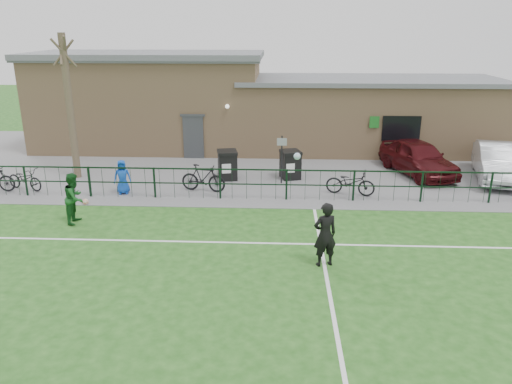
{
  "coord_description": "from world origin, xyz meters",
  "views": [
    {
      "loc": [
        0.71,
        -9.81,
        6.27
      ],
      "look_at": [
        0.0,
        5.0,
        1.3
      ],
      "focal_mm": 35.0,
      "sensor_mm": 36.0,
      "label": 1
    }
  ],
  "objects_px": {
    "car_silver": "(498,162)",
    "outfield_player": "(75,198)",
    "bare_tree": "(70,108)",
    "wheelie_bin_right": "(290,165)",
    "wheelie_bin_left": "(228,166)",
    "bicycle_e": "(350,182)",
    "car_maroon": "(418,157)",
    "ball_ground": "(86,202)",
    "sign_post": "(282,160)",
    "spectator_child": "(122,177)",
    "bicycle_d": "(203,178)",
    "bicycle_c": "(25,179)"
  },
  "relations": [
    {
      "from": "car_silver",
      "to": "outfield_player",
      "type": "bearing_deg",
      "value": -146.52
    },
    {
      "from": "bare_tree",
      "to": "wheelie_bin_right",
      "type": "bearing_deg",
      "value": 1.81
    },
    {
      "from": "wheelie_bin_left",
      "to": "bicycle_e",
      "type": "distance_m",
      "value": 5.29
    },
    {
      "from": "car_maroon",
      "to": "ball_ground",
      "type": "xyz_separation_m",
      "value": [
        -13.17,
        -4.54,
        -0.67
      ]
    },
    {
      "from": "wheelie_bin_left",
      "to": "car_silver",
      "type": "xyz_separation_m",
      "value": [
        11.44,
        0.5,
        0.18
      ]
    },
    {
      "from": "bicycle_e",
      "to": "outfield_player",
      "type": "xyz_separation_m",
      "value": [
        -9.5,
        -3.25,
        0.34
      ]
    },
    {
      "from": "sign_post",
      "to": "ball_ground",
      "type": "height_order",
      "value": "sign_post"
    },
    {
      "from": "sign_post",
      "to": "car_silver",
      "type": "bearing_deg",
      "value": 6.28
    },
    {
      "from": "wheelie_bin_right",
      "to": "spectator_child",
      "type": "bearing_deg",
      "value": -176.08
    },
    {
      "from": "bicycle_e",
      "to": "outfield_player",
      "type": "height_order",
      "value": "outfield_player"
    },
    {
      "from": "bicycle_d",
      "to": "outfield_player",
      "type": "distance_m",
      "value": 5.07
    },
    {
      "from": "bicycle_c",
      "to": "ball_ground",
      "type": "xyz_separation_m",
      "value": [
        3.02,
        -1.57,
        -0.36
      ]
    },
    {
      "from": "car_maroon",
      "to": "ball_ground",
      "type": "bearing_deg",
      "value": -178.84
    },
    {
      "from": "car_maroon",
      "to": "spectator_child",
      "type": "bearing_deg",
      "value": 177.18
    },
    {
      "from": "bicycle_c",
      "to": "bicycle_e",
      "type": "xyz_separation_m",
      "value": [
        12.87,
        -0.01,
        0.05
      ]
    },
    {
      "from": "wheelie_bin_left",
      "to": "spectator_child",
      "type": "xyz_separation_m",
      "value": [
        -3.87,
        -2.15,
        0.1
      ]
    },
    {
      "from": "car_silver",
      "to": "bicycle_d",
      "type": "xyz_separation_m",
      "value": [
        -12.22,
        -2.24,
        -0.21
      ]
    },
    {
      "from": "car_silver",
      "to": "bicycle_e",
      "type": "height_order",
      "value": "car_silver"
    },
    {
      "from": "bare_tree",
      "to": "bicycle_c",
      "type": "height_order",
      "value": "bare_tree"
    },
    {
      "from": "bicycle_c",
      "to": "bare_tree",
      "type": "bearing_deg",
      "value": -17.4
    },
    {
      "from": "wheelie_bin_right",
      "to": "outfield_player",
      "type": "height_order",
      "value": "outfield_player"
    },
    {
      "from": "car_silver",
      "to": "car_maroon",
      "type": "bearing_deg",
      "value": -176.9
    },
    {
      "from": "bicycle_c",
      "to": "spectator_child",
      "type": "height_order",
      "value": "spectator_child"
    },
    {
      "from": "bare_tree",
      "to": "sign_post",
      "type": "xyz_separation_m",
      "value": [
        8.81,
        -0.45,
        -1.98
      ]
    },
    {
      "from": "spectator_child",
      "to": "outfield_player",
      "type": "distance_m",
      "value": 3.05
    },
    {
      "from": "wheelie_bin_left",
      "to": "bicycle_e",
      "type": "height_order",
      "value": "wheelie_bin_left"
    },
    {
      "from": "spectator_child",
      "to": "wheelie_bin_left",
      "type": "bearing_deg",
      "value": 15.52
    },
    {
      "from": "wheelie_bin_left",
      "to": "wheelie_bin_right",
      "type": "xyz_separation_m",
      "value": [
        2.67,
        0.24,
        -0.01
      ]
    },
    {
      "from": "car_maroon",
      "to": "bicycle_c",
      "type": "bearing_deg",
      "value": 172.55
    },
    {
      "from": "bare_tree",
      "to": "car_maroon",
      "type": "relative_size",
      "value": 1.35
    },
    {
      "from": "wheelie_bin_right",
      "to": "ball_ground",
      "type": "bearing_deg",
      "value": -170.29
    },
    {
      "from": "wheelie_bin_left",
      "to": "bicycle_c",
      "type": "bearing_deg",
      "value": -178.39
    },
    {
      "from": "ball_ground",
      "to": "wheelie_bin_left",
      "type": "bearing_deg",
      "value": 34.95
    },
    {
      "from": "bicycle_c",
      "to": "outfield_player",
      "type": "relative_size",
      "value": 1.0
    },
    {
      "from": "wheelie_bin_left",
      "to": "car_maroon",
      "type": "relative_size",
      "value": 0.26
    },
    {
      "from": "bicycle_d",
      "to": "bicycle_e",
      "type": "relative_size",
      "value": 0.96
    },
    {
      "from": "wheelie_bin_left",
      "to": "bicycle_c",
      "type": "relative_size",
      "value": 0.68
    },
    {
      "from": "wheelie_bin_left",
      "to": "ball_ground",
      "type": "bearing_deg",
      "value": -156.65
    },
    {
      "from": "sign_post",
      "to": "car_silver",
      "type": "relative_size",
      "value": 0.44
    },
    {
      "from": "car_maroon",
      "to": "wheelie_bin_left",
      "type": "bearing_deg",
      "value": 169.83
    },
    {
      "from": "ball_ground",
      "to": "wheelie_bin_right",
      "type": "bearing_deg",
      "value": 25.8
    },
    {
      "from": "car_silver",
      "to": "wheelie_bin_right",
      "type": "bearing_deg",
      "value": -164.16
    },
    {
      "from": "car_silver",
      "to": "spectator_child",
      "type": "xyz_separation_m",
      "value": [
        -15.31,
        -2.65,
        -0.09
      ]
    },
    {
      "from": "spectator_child",
      "to": "wheelie_bin_right",
      "type": "bearing_deg",
      "value": 6.51
    },
    {
      "from": "sign_post",
      "to": "bicycle_c",
      "type": "height_order",
      "value": "sign_post"
    },
    {
      "from": "wheelie_bin_left",
      "to": "ball_ground",
      "type": "relative_size",
      "value": 5.24
    },
    {
      "from": "wheelie_bin_left",
      "to": "spectator_child",
      "type": "bearing_deg",
      "value": -162.58
    },
    {
      "from": "wheelie_bin_left",
      "to": "wheelie_bin_right",
      "type": "distance_m",
      "value": 2.68
    },
    {
      "from": "outfield_player",
      "to": "sign_post",
      "type": "bearing_deg",
      "value": -54.75
    },
    {
      "from": "bare_tree",
      "to": "wheelie_bin_right",
      "type": "distance_m",
      "value": 9.51
    }
  ]
}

